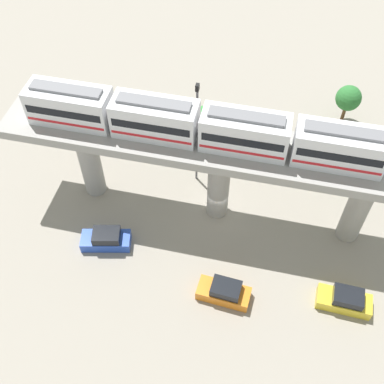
{
  "coord_description": "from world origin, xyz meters",
  "views": [
    {
      "loc": [
        26.03,
        3.54,
        35.08
      ],
      "look_at": [
        2.5,
        -1.77,
        5.21
      ],
      "focal_mm": 44.65,
      "sensor_mm": 36.0,
      "label": 1
    }
  ],
  "objects_px": {
    "parked_car_orange": "(224,292)",
    "parked_car_blue": "(106,239)",
    "parked_car_yellow": "(345,300)",
    "tree_near_viaduct": "(348,98)",
    "tree_far_corner": "(356,155)",
    "signal_post": "(197,132)",
    "train": "(199,125)",
    "tree_mid_lot": "(204,120)"
  },
  "relations": [
    {
      "from": "tree_far_corner",
      "to": "parked_car_yellow",
      "type": "bearing_deg",
      "value": -0.25
    },
    {
      "from": "tree_near_viaduct",
      "to": "tree_mid_lot",
      "type": "distance_m",
      "value": 15.51
    },
    {
      "from": "parked_car_yellow",
      "to": "signal_post",
      "type": "relative_size",
      "value": 0.38
    },
    {
      "from": "parked_car_orange",
      "to": "tree_far_corner",
      "type": "distance_m",
      "value": 17.94
    },
    {
      "from": "parked_car_yellow",
      "to": "tree_near_viaduct",
      "type": "xyz_separation_m",
      "value": [
        -21.86,
        -0.69,
        2.24
      ]
    },
    {
      "from": "parked_car_yellow",
      "to": "tree_near_viaduct",
      "type": "height_order",
      "value": "tree_near_viaduct"
    },
    {
      "from": "train",
      "to": "tree_far_corner",
      "type": "xyz_separation_m",
      "value": [
        -6.73,
        13.34,
        -7.05
      ]
    },
    {
      "from": "train",
      "to": "parked_car_orange",
      "type": "height_order",
      "value": "train"
    },
    {
      "from": "parked_car_yellow",
      "to": "parked_car_blue",
      "type": "xyz_separation_m",
      "value": [
        -1.29,
        -20.11,
        0.0
      ]
    },
    {
      "from": "tree_far_corner",
      "to": "signal_post",
      "type": "xyz_separation_m",
      "value": [
        3.33,
        -14.23,
        3.01
      ]
    },
    {
      "from": "parked_car_orange",
      "to": "tree_near_viaduct",
      "type": "height_order",
      "value": "tree_near_viaduct"
    },
    {
      "from": "parked_car_orange",
      "to": "tree_near_viaduct",
      "type": "distance_m",
      "value": 24.91
    },
    {
      "from": "parked_car_yellow",
      "to": "parked_car_blue",
      "type": "relative_size",
      "value": 0.95
    },
    {
      "from": "train",
      "to": "tree_mid_lot",
      "type": "height_order",
      "value": "train"
    },
    {
      "from": "train",
      "to": "tree_far_corner",
      "type": "relative_size",
      "value": 5.87
    },
    {
      "from": "tree_mid_lot",
      "to": "tree_far_corner",
      "type": "bearing_deg",
      "value": 86.31
    },
    {
      "from": "tree_mid_lot",
      "to": "signal_post",
      "type": "relative_size",
      "value": 0.45
    },
    {
      "from": "tree_near_viaduct",
      "to": "train",
      "type": "bearing_deg",
      "value": -40.22
    },
    {
      "from": "parked_car_orange",
      "to": "tree_far_corner",
      "type": "relative_size",
      "value": 0.92
    },
    {
      "from": "signal_post",
      "to": "parked_car_blue",
      "type": "bearing_deg",
      "value": -33.16
    },
    {
      "from": "tree_near_viaduct",
      "to": "signal_post",
      "type": "height_order",
      "value": "signal_post"
    },
    {
      "from": "parked_car_blue",
      "to": "signal_post",
      "type": "distance_m",
      "value": 12.14
    },
    {
      "from": "tree_mid_lot",
      "to": "tree_far_corner",
      "type": "height_order",
      "value": "tree_mid_lot"
    },
    {
      "from": "parked_car_yellow",
      "to": "signal_post",
      "type": "bearing_deg",
      "value": -124.35
    },
    {
      "from": "parked_car_orange",
      "to": "signal_post",
      "type": "relative_size",
      "value": 0.38
    },
    {
      "from": "parked_car_orange",
      "to": "parked_car_blue",
      "type": "relative_size",
      "value": 0.96
    },
    {
      "from": "train",
      "to": "parked_car_yellow",
      "type": "distance_m",
      "value": 17.74
    },
    {
      "from": "train",
      "to": "signal_post",
      "type": "bearing_deg",
      "value": -165.24
    },
    {
      "from": "parked_car_yellow",
      "to": "parked_car_orange",
      "type": "height_order",
      "value": "same"
    },
    {
      "from": "parked_car_yellow",
      "to": "tree_mid_lot",
      "type": "relative_size",
      "value": 0.84
    },
    {
      "from": "parked_car_orange",
      "to": "tree_mid_lot",
      "type": "height_order",
      "value": "tree_mid_lot"
    },
    {
      "from": "parked_car_yellow",
      "to": "tree_far_corner",
      "type": "distance_m",
      "value": 13.92
    },
    {
      "from": "parked_car_blue",
      "to": "parked_car_orange",
      "type": "bearing_deg",
      "value": 63.55
    },
    {
      "from": "tree_near_viaduct",
      "to": "tree_mid_lot",
      "type": "height_order",
      "value": "tree_mid_lot"
    },
    {
      "from": "train",
      "to": "parked_car_orange",
      "type": "relative_size",
      "value": 6.36
    },
    {
      "from": "parked_car_yellow",
      "to": "tree_far_corner",
      "type": "bearing_deg",
      "value": -178.4
    },
    {
      "from": "train",
      "to": "parked_car_blue",
      "type": "xyz_separation_m",
      "value": [
        5.69,
        -6.83,
        -9.47
      ]
    },
    {
      "from": "parked_car_orange",
      "to": "parked_car_blue",
      "type": "xyz_separation_m",
      "value": [
        -2.67,
        -10.77,
        0.0
      ]
    },
    {
      "from": "parked_car_orange",
      "to": "tree_far_corner",
      "type": "height_order",
      "value": "tree_far_corner"
    },
    {
      "from": "parked_car_blue",
      "to": "tree_mid_lot",
      "type": "relative_size",
      "value": 0.89
    },
    {
      "from": "parked_car_orange",
      "to": "signal_post",
      "type": "height_order",
      "value": "signal_post"
    },
    {
      "from": "parked_car_yellow",
      "to": "tree_near_viaduct",
      "type": "distance_m",
      "value": 21.99
    }
  ]
}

